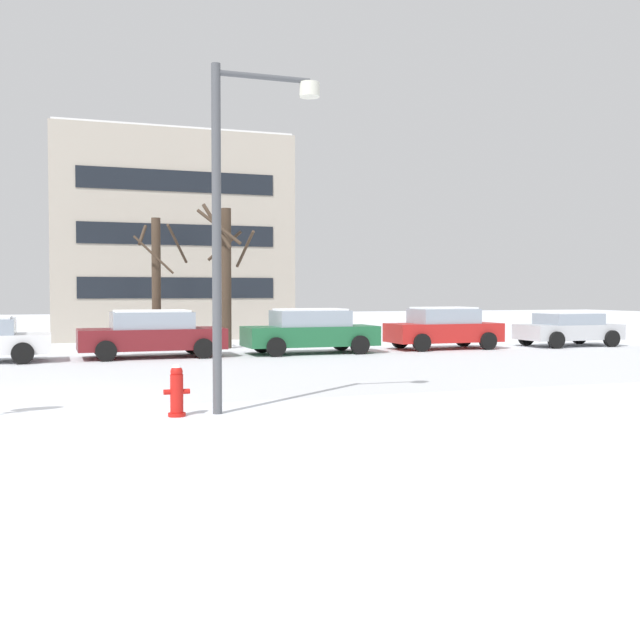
{
  "coord_description": "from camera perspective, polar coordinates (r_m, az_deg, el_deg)",
  "views": [
    {
      "loc": [
        0.52,
        -15.13,
        2.11
      ],
      "look_at": [
        7.62,
        5.67,
        1.29
      ],
      "focal_mm": 42.25,
      "sensor_mm": 36.0,
      "label": 1
    }
  ],
  "objects": [
    {
      "name": "ground_plane",
      "position": [
        15.29,
        -20.71,
        -5.92
      ],
      "size": [
        120.0,
        120.0,
        0.0
      ],
      "primitive_type": "plane",
      "color": "white"
    },
    {
      "name": "road_surface",
      "position": [
        19.02,
        -20.34,
        -4.35
      ],
      "size": [
        80.0,
        9.53,
        0.0
      ],
      "color": "silver",
      "rests_on": "ground"
    },
    {
      "name": "fire_hydrant",
      "position": [
        13.0,
        -10.8,
        -5.24
      ],
      "size": [
        0.44,
        0.3,
        0.89
      ],
      "color": "red",
      "rests_on": "ground"
    },
    {
      "name": "street_lamp",
      "position": [
        13.21,
        -6.39,
        8.89
      ],
      "size": [
        1.94,
        0.36,
        5.99
      ],
      "color": "#4C4F54",
      "rests_on": "ground"
    },
    {
      "name": "parked_car_maroon",
      "position": [
        24.73,
        -12.62,
        -1.0
      ],
      "size": [
        4.61,
        2.18,
        1.53
      ],
      "color": "maroon",
      "rests_on": "ground"
    },
    {
      "name": "parked_car_green",
      "position": [
        25.68,
        -0.75,
        -0.83
      ],
      "size": [
        4.56,
        2.04,
        1.54
      ],
      "color": "#1E6038",
      "rests_on": "ground"
    },
    {
      "name": "parked_car_red",
      "position": [
        28.1,
        9.34,
        -0.59
      ],
      "size": [
        4.19,
        2.02,
        1.55
      ],
      "color": "red",
      "rests_on": "ground"
    },
    {
      "name": "parked_car_silver",
      "position": [
        30.76,
        18.29,
        -0.6
      ],
      "size": [
        3.93,
        2.15,
        1.33
      ],
      "color": "silver",
      "rests_on": "ground"
    },
    {
      "name": "tree_far_right",
      "position": [
        27.58,
        -12.28,
        2.91
      ],
      "size": [
        2.03,
        1.83,
        4.75
      ],
      "color": "#423326",
      "rests_on": "ground"
    },
    {
      "name": "tree_far_mid",
      "position": [
        28.27,
        -7.14,
        3.63
      ],
      "size": [
        2.12,
        2.11,
        5.36
      ],
      "color": "#423326",
      "rests_on": "ground"
    },
    {
      "name": "building_far_left",
      "position": [
        38.64,
        -11.88,
        5.81
      ],
      "size": [
        10.46,
        11.43,
        9.23
      ],
      "color": "#B2A899",
      "rests_on": "ground"
    }
  ]
}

